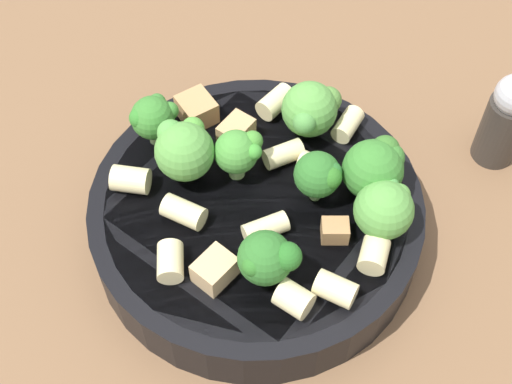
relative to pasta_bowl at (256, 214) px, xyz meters
name	(u,v)px	position (x,y,z in m)	size (l,w,h in m)	color
ground_plane	(256,232)	(0.00, 0.00, -0.02)	(2.00, 2.00, 0.00)	brown
pasta_bowl	(256,214)	(0.00, 0.00, 0.00)	(0.22, 0.22, 0.04)	black
broccoli_floret_0	(242,150)	(-0.03, 0.00, 0.04)	(0.03, 0.03, 0.04)	#84AD60
broccoli_floret_1	(376,166)	(0.03, 0.07, 0.04)	(0.04, 0.04, 0.04)	#9EC175
broccoli_floret_2	(320,175)	(0.02, 0.04, 0.04)	(0.03, 0.03, 0.04)	#84AD60
broccoli_floret_3	(184,149)	(-0.04, -0.03, 0.04)	(0.04, 0.04, 0.05)	#84AD60
broccoli_floret_4	(267,259)	(0.05, -0.02, 0.04)	(0.03, 0.03, 0.04)	#84AD60
broccoli_floret_5	(153,117)	(-0.08, -0.03, 0.04)	(0.03, 0.03, 0.04)	#9EC175
broccoli_floret_6	(311,109)	(-0.03, 0.06, 0.04)	(0.04, 0.04, 0.04)	#9EC175
broccoli_floret_7	(385,208)	(0.06, 0.06, 0.04)	(0.04, 0.04, 0.04)	#84AD60
rigatoni_0	(184,212)	(-0.01, -0.05, 0.02)	(0.02, 0.02, 0.03)	beige
rigatoni_1	(265,228)	(0.02, -0.01, 0.02)	(0.01, 0.01, 0.03)	beige
rigatoni_2	(335,289)	(0.08, 0.01, 0.02)	(0.02, 0.02, 0.02)	beige
rigatoni_3	(283,154)	(-0.02, 0.03, 0.02)	(0.01, 0.01, 0.03)	beige
rigatoni_4	(170,262)	(0.02, -0.07, 0.02)	(0.02, 0.02, 0.02)	beige
rigatoni_5	(348,124)	(-0.02, 0.09, 0.02)	(0.01, 0.01, 0.03)	beige
rigatoni_6	(131,180)	(-0.05, -0.07, 0.02)	(0.02, 0.02, 0.02)	beige
rigatoni_7	(294,299)	(0.08, -0.02, 0.02)	(0.02, 0.02, 0.02)	beige
rigatoni_8	(275,102)	(-0.06, 0.05, 0.02)	(0.02, 0.02, 0.03)	beige
rigatoni_9	(315,164)	(0.00, 0.05, 0.02)	(0.01, 0.01, 0.02)	beige
rigatoni_10	(374,255)	(0.08, 0.04, 0.02)	(0.02, 0.02, 0.02)	beige
chicken_chunk_0	(335,231)	(0.05, 0.03, 0.02)	(0.02, 0.01, 0.01)	#A87A4C
chicken_chunk_1	(236,132)	(-0.05, 0.01, 0.02)	(0.02, 0.02, 0.02)	tan
chicken_chunk_2	(215,270)	(0.04, -0.05, 0.02)	(0.02, 0.02, 0.02)	tan
chicken_chunk_3	(195,110)	(-0.08, 0.00, 0.02)	(0.03, 0.02, 0.02)	tan
pepper_shaker	(506,119)	(0.03, 0.19, 0.02)	(0.03, 0.03, 0.08)	#332D28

